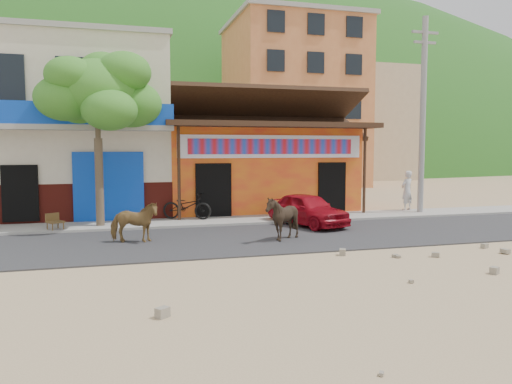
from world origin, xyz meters
TOP-DOWN VIEW (x-y plane):
  - ground at (0.00, 0.00)m, footprint 120.00×120.00m
  - road at (0.00, 2.50)m, footprint 60.00×5.00m
  - sidewalk at (0.00, 6.00)m, footprint 60.00×2.00m
  - dance_club at (2.00, 10.00)m, footprint 8.00×6.00m
  - cafe_building at (-5.50, 10.00)m, footprint 7.00×6.00m
  - apartment_front at (9.00, 24.00)m, footprint 9.00×9.00m
  - apartment_rear at (18.00, 30.00)m, footprint 8.00×8.00m
  - hillside at (0.00, 70.00)m, footprint 100.00×40.00m
  - tree at (-4.60, 5.80)m, footprint 3.00×3.00m
  - utility_pole at (8.20, 6.00)m, footprint 0.24×0.24m
  - cow_tan at (-3.57, 2.67)m, footprint 1.50×0.88m
  - cow_dark at (0.68, 1.82)m, footprint 1.32×1.20m
  - red_car at (2.48, 4.32)m, footprint 2.35×3.66m
  - scooter at (-1.50, 6.52)m, footprint 1.98×1.41m
  - pedestrian at (8.00, 6.70)m, footprint 0.72×0.60m
  - cafe_chair_right at (-6.00, 5.30)m, footprint 0.64×0.64m

SIDE VIEW (x-z plane):
  - ground at x=0.00m, z-range 0.00..0.00m
  - road at x=0.00m, z-range 0.00..0.04m
  - sidewalk at x=0.00m, z-range 0.00..0.12m
  - cafe_chair_right at x=-6.00m, z-range 0.12..1.11m
  - scooter at x=-1.50m, z-range 0.12..1.11m
  - red_car at x=2.48m, z-range 0.04..1.20m
  - cow_tan at x=-3.57m, z-range 0.04..1.23m
  - cow_dark at x=0.68m, z-range 0.04..1.37m
  - pedestrian at x=8.00m, z-range 0.12..1.82m
  - dance_club at x=2.00m, z-range 0.00..3.60m
  - tree at x=-4.60m, z-range 0.12..6.12m
  - cafe_building at x=-5.50m, z-range 0.00..7.00m
  - utility_pole at x=8.20m, z-range 0.12..8.12m
  - apartment_rear at x=18.00m, z-range 0.00..10.00m
  - apartment_front at x=9.00m, z-range 0.00..12.00m
  - hillside at x=0.00m, z-range 0.00..24.00m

